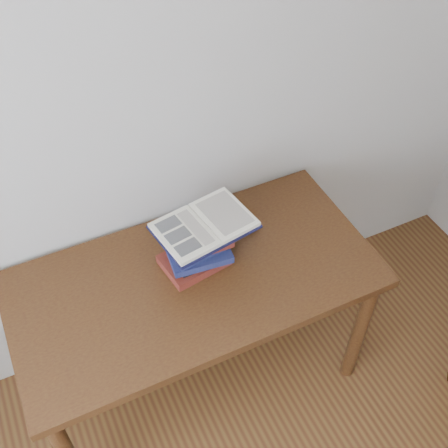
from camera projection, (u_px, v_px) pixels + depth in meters
desk at (195, 292)px, 2.18m from camera, size 1.38×0.69×0.74m
book_stack at (197, 248)px, 2.09m from camera, size 0.27×0.22×0.18m
open_book at (204, 225)px, 2.02m from camera, size 0.38×0.29×0.03m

